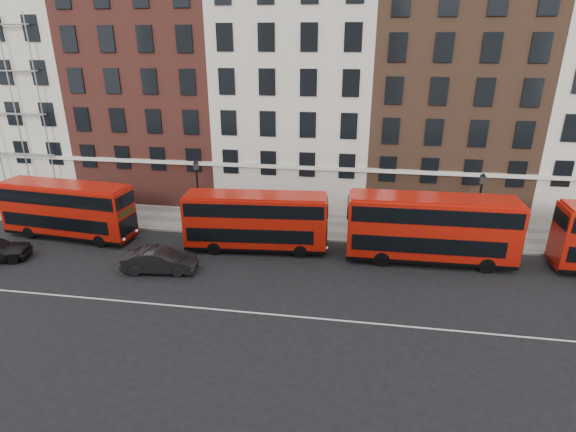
% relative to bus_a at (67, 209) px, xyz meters
% --- Properties ---
extents(ground, '(120.00, 120.00, 0.00)m').
position_rel_bus_a_xyz_m(ground, '(15.35, -5.82, -2.25)').
color(ground, black).
rests_on(ground, ground).
extents(pavement, '(80.00, 5.00, 0.15)m').
position_rel_bus_a_xyz_m(pavement, '(15.35, 4.68, -2.17)').
color(pavement, slate).
rests_on(pavement, ground).
extents(kerb, '(80.00, 0.30, 0.16)m').
position_rel_bus_a_xyz_m(kerb, '(15.35, 2.18, -2.17)').
color(kerb, gray).
rests_on(kerb, ground).
extents(road_centre_line, '(70.00, 0.12, 0.01)m').
position_rel_bus_a_xyz_m(road_centre_line, '(15.35, -7.82, -2.24)').
color(road_centre_line, white).
rests_on(road_centre_line, ground).
extents(building_terrace, '(64.00, 11.95, 22.00)m').
position_rel_bus_a_xyz_m(building_terrace, '(15.04, 12.06, 7.99)').
color(building_terrace, beige).
rests_on(building_terrace, ground).
extents(bus_a, '(10.17, 3.35, 4.20)m').
position_rel_bus_a_xyz_m(bus_a, '(0.00, 0.00, 0.00)').
color(bus_a, '#B21509').
rests_on(bus_a, ground).
extents(bus_b, '(9.97, 3.13, 4.12)m').
position_rel_bus_a_xyz_m(bus_b, '(14.20, -0.01, -0.04)').
color(bus_b, '#B21509').
rests_on(bus_b, ground).
extents(bus_c, '(10.86, 2.79, 4.54)m').
position_rel_bus_a_xyz_m(bus_c, '(25.88, -0.00, 0.19)').
color(bus_c, '#B21509').
rests_on(bus_c, ground).
extents(car_front, '(4.80, 2.12, 1.53)m').
position_rel_bus_a_xyz_m(car_front, '(8.86, -4.11, -1.48)').
color(car_front, black).
rests_on(car_front, ground).
extents(lamp_post_left, '(0.44, 0.44, 5.33)m').
position_rel_bus_a_xyz_m(lamp_post_left, '(8.94, 3.34, 0.83)').
color(lamp_post_left, black).
rests_on(lamp_post_left, pavement).
extents(lamp_post_right, '(0.44, 0.44, 5.33)m').
position_rel_bus_a_xyz_m(lamp_post_right, '(29.41, 2.89, 0.83)').
color(lamp_post_right, black).
rests_on(lamp_post_right, pavement).
extents(iron_railings, '(6.60, 0.06, 1.00)m').
position_rel_bus_a_xyz_m(iron_railings, '(15.35, 6.88, -1.60)').
color(iron_railings, black).
rests_on(iron_railings, pavement).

